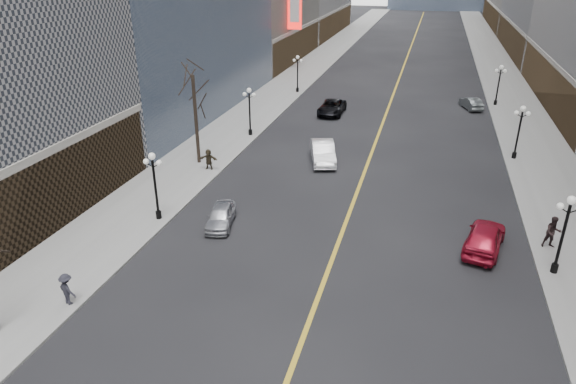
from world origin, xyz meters
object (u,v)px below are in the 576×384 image
Objects in this scene: streetlamp_east_3 at (499,81)px; car_sb_mid at (485,237)px; streetlamp_west_3 at (298,70)px; car_sb_far at (471,103)px; streetlamp_east_2 at (520,127)px; streetlamp_west_1 at (154,179)px; car_nb_mid at (323,152)px; car_nb_far at (332,107)px; car_nb_near at (221,216)px; streetlamp_west_2 at (250,107)px; streetlamp_east_1 at (565,227)px.

streetlamp_east_3 reaches higher than car_sb_mid.
streetlamp_west_3 is 21.03m from car_sb_far.
streetlamp_east_2 and streetlamp_west_1 have the same top height.
car_nb_mid is (-15.50, -4.79, -2.05)m from streetlamp_east_2.
streetlamp_west_1 reaches higher than car_sb_far.
car_sb_mid is at bearing -102.12° from streetlamp_east_2.
streetlamp_east_3 is 19.57m from car_nb_far.
car_nb_near reaches higher than car_sb_far.
streetlamp_west_2 reaches higher than car_nb_near.
streetlamp_east_3 is at bearing 90.00° from streetlamp_east_2.
streetlamp_east_3 is (0.00, 36.00, 0.00)m from streetlamp_east_1.
streetlamp_west_2 is 0.84× the size of car_nb_far.
streetlamp_east_2 is at bearing -90.00° from streetlamp_east_3.
car_nb_near is 13.34m from car_nb_mid.
car_nb_far is (-2.05, 14.41, -0.10)m from car_nb_mid.
car_nb_mid is at bearing -162.82° from streetlamp_east_2.
streetlamp_west_1 is 18.00m from streetlamp_west_2.
streetlamp_west_3 is (-23.60, 0.00, 0.00)m from streetlamp_east_3.
car_sb_mid is (14.06, -25.91, 0.08)m from car_nb_far.
car_sb_mid is at bearing 69.27° from car_sb_far.
car_sb_mid is (15.95, 1.24, 0.17)m from car_nb_near.
streetlamp_west_3 is at bearing 123.25° from streetlamp_east_1.
streetlamp_west_2 is 1.13× the size of car_sb_far.
car_nb_mid is 1.30× the size of car_sb_far.
streetlamp_west_2 is at bearing 17.88° from car_sb_far.
streetlamp_east_1 is 0.84× the size of car_nb_far.
streetlamp_east_2 is 1.00× the size of streetlamp_west_3.
car_nb_far is (1.89, 27.15, 0.09)m from car_nb_near.
streetlamp_west_3 reaches higher than car_nb_mid.
streetlamp_east_3 is at bearing 90.00° from streetlamp_east_1.
streetlamp_east_2 reaches higher than car_nb_mid.
car_sb_far is at bearing -78.61° from car_sb_mid.
streetlamp_west_2 reaches higher than car_sb_mid.
car_sb_far is at bearing 23.42° from car_nb_far.
streetlamp_west_1 and streetlamp_west_3 have the same top height.
car_nb_mid is (3.95, 12.74, 0.19)m from car_nb_near.
streetlamp_east_2 and streetlamp_east_3 have the same top height.
streetlamp_east_3 reaches higher than car_nb_near.
car_sb_mid reaches higher than car_nb_far.
car_nb_far is at bearing 77.65° from streetlamp_west_1.
streetlamp_east_3 is at bearing 39.23° from car_nb_mid.
car_nb_far is (-17.55, 9.62, -2.15)m from streetlamp_east_2.
streetlamp_west_3 reaches higher than car_sb_mid.
car_nb_near is at bearing 6.42° from streetlamp_west_1.
car_sb_mid is at bearing 4.86° from streetlamp_west_1.
streetlamp_west_3 is 10.56m from car_nb_far.
streetlamp_east_1 is 19.58m from car_nb_near.
streetlamp_east_2 is 29.68m from streetlamp_west_3.
car_sb_mid is (12.00, -11.50, -0.02)m from car_nb_mid.
streetlamp_west_2 reaches higher than car_nb_far.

